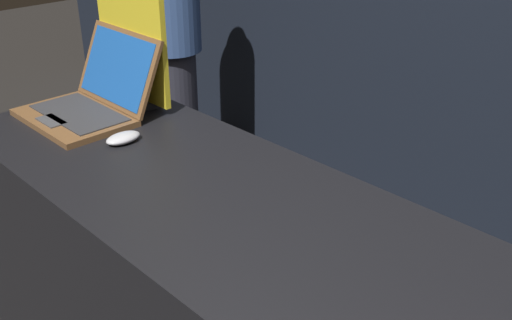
# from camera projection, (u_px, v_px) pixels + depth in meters

# --- Properties ---
(laptop_front) EXTENTS (0.39, 0.38, 0.26)m
(laptop_front) POSITION_uv_depth(u_px,v_px,m) (91.00, 98.00, 2.00)
(laptop_front) COLOR brown
(laptop_front) RESTS_ON display_counter
(mouse_front) EXTENTS (0.07, 0.11, 0.03)m
(mouse_front) POSITION_uv_depth(u_px,v_px,m) (123.00, 138.00, 1.82)
(mouse_front) COLOR #B2B2B7
(mouse_front) RESTS_ON display_counter
(promo_stand_front) EXTENTS (0.37, 0.07, 0.45)m
(promo_stand_front) POSITION_uv_depth(u_px,v_px,m) (132.00, 43.00, 2.04)
(promo_stand_front) COLOR black
(promo_stand_front) RESTS_ON display_counter
(person_bystander) EXTENTS (0.33, 0.33, 1.73)m
(person_bystander) POSITION_uv_depth(u_px,v_px,m) (171.00, 37.00, 3.18)
(person_bystander) COLOR #282833
(person_bystander) RESTS_ON ground_plane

